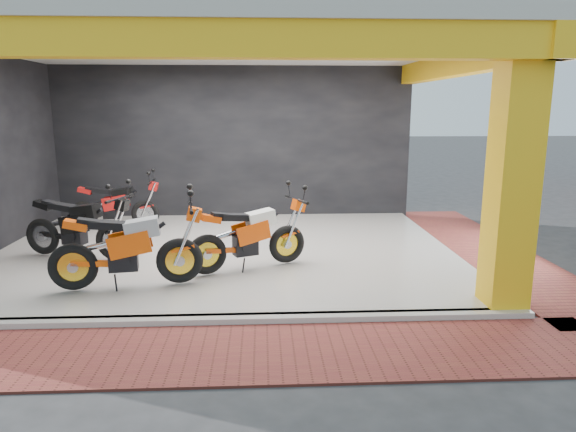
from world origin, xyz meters
name	(u,v)px	position (x,y,z in m)	size (l,w,h in m)	color
ground	(216,294)	(0.00, 0.00, 0.00)	(80.00, 80.00, 0.00)	#2D2D30
showroom_floor	(226,252)	(0.00, 2.00, 0.05)	(8.00, 6.00, 0.10)	silver
showroom_ceiling	(220,44)	(0.00, 2.00, 3.60)	(8.40, 6.40, 0.20)	beige
back_wall	(233,144)	(0.00, 5.10, 1.75)	(8.20, 0.20, 3.50)	black
corner_column	(513,176)	(3.75, -0.75, 1.75)	(0.50, 0.50, 3.50)	yellow
header_beam_front	(199,39)	(0.00, -1.00, 3.30)	(8.40, 0.30, 0.40)	yellow
header_beam_right	(458,64)	(4.00, 2.00, 3.30)	(0.30, 6.40, 0.40)	yellow
floor_kerb	(209,320)	(0.00, -1.02, 0.05)	(8.00, 0.20, 0.10)	silver
paver_front	(202,353)	(0.00, -1.80, 0.01)	(9.00, 1.40, 0.03)	brown
paver_right	(488,250)	(4.80, 2.00, 0.01)	(1.40, 7.00, 0.03)	brown
moto_hero	(287,226)	(1.05, 1.07, 0.73)	(2.05, 0.76, 1.25)	#F04D0A
moto_row_a	(179,239)	(-0.51, 0.17, 0.77)	(2.20, 0.81, 1.34)	#FF550A
moto_row_b	(112,223)	(-1.78, 1.37, 0.73)	(2.08, 0.77, 1.27)	black
moto_row_d	(145,201)	(-1.77, 3.70, 0.69)	(1.93, 0.71, 1.18)	red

